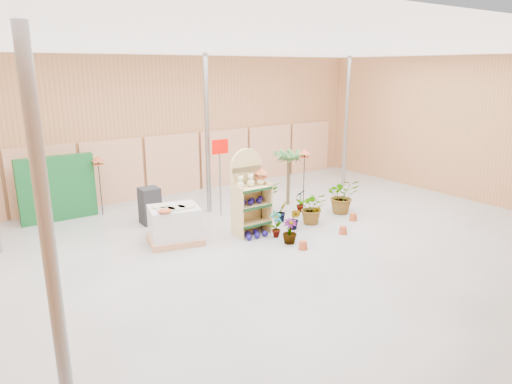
# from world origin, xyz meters

# --- Properties ---
(room) EXTENTS (15.20, 12.10, 4.70)m
(room) POSITION_xyz_m (0.00, 0.91, 2.21)
(room) COLOR gray
(room) RESTS_ON ground
(display_shelf) EXTENTS (0.92, 0.58, 2.18)m
(display_shelf) POSITION_xyz_m (-0.00, 1.39, 0.99)
(display_shelf) COLOR tan
(display_shelf) RESTS_ON ground
(teddy_bears) EXTENTS (0.80, 0.20, 0.33)m
(teddy_bears) POSITION_xyz_m (0.02, 1.29, 1.38)
(teddy_bears) COLOR beige
(teddy_bears) RESTS_ON display_shelf
(gazing_balls_shelf) EXTENTS (0.80, 0.27, 0.15)m
(gazing_balls_shelf) POSITION_xyz_m (-0.00, 1.27, 0.86)
(gazing_balls_shelf) COLOR #150D5E
(gazing_balls_shelf) RESTS_ON display_shelf
(gazing_balls_floor) EXTENTS (0.63, 0.39, 0.15)m
(gazing_balls_floor) POSITION_xyz_m (-0.10, 0.97, 0.07)
(gazing_balls_floor) COLOR #150D5E
(gazing_balls_floor) RESTS_ON ground
(pallet_stack) EXTENTS (1.46, 1.31, 0.93)m
(pallet_stack) POSITION_xyz_m (-1.88, 1.81, 0.45)
(pallet_stack) COLOR tan
(pallet_stack) RESTS_ON ground
(charcoal_planters) EXTENTS (0.50, 0.50, 1.00)m
(charcoal_planters) POSITION_xyz_m (-1.83, 3.47, 0.50)
(charcoal_planters) COLOR black
(charcoal_planters) RESTS_ON ground
(trellis_stock) EXTENTS (2.00, 0.30, 1.80)m
(trellis_stock) POSITION_xyz_m (-3.80, 5.20, 0.90)
(trellis_stock) COLOR #105221
(trellis_stock) RESTS_ON ground
(offer_sign) EXTENTS (0.50, 0.08, 2.20)m
(offer_sign) POSITION_xyz_m (0.10, 2.98, 1.57)
(offer_sign) COLOR gray
(offer_sign) RESTS_ON ground
(bird_table_front) EXTENTS (0.34, 0.34, 1.67)m
(bird_table_front) POSITION_xyz_m (0.33, 1.30, 1.54)
(bird_table_front) COLOR black
(bird_table_front) RESTS_ON ground
(bird_table_right) EXTENTS (0.34, 0.34, 1.87)m
(bird_table_right) POSITION_xyz_m (2.29, 1.93, 1.74)
(bird_table_right) COLOR black
(bird_table_right) RESTS_ON ground
(bird_table_back) EXTENTS (0.34, 0.34, 1.73)m
(bird_table_back) POSITION_xyz_m (-2.71, 4.94, 1.61)
(bird_table_back) COLOR black
(bird_table_back) RESTS_ON ground
(palm) EXTENTS (0.70, 0.70, 1.79)m
(palm) POSITION_xyz_m (2.36, 2.74, 1.53)
(palm) COLOR brown
(palm) RESTS_ON ground
(potted_plant_0) EXTENTS (0.36, 0.25, 0.69)m
(potted_plant_0) POSITION_xyz_m (0.35, 0.69, 0.34)
(potted_plant_0) COLOR #36622B
(potted_plant_0) RESTS_ON ground
(potted_plant_1) EXTENTS (0.37, 0.40, 0.57)m
(potted_plant_1) POSITION_xyz_m (1.10, 0.87, 0.29)
(potted_plant_1) COLOR #36622B
(potted_plant_1) RESTS_ON ground
(potted_plant_2) EXTENTS (1.08, 1.08, 0.91)m
(potted_plant_2) POSITION_xyz_m (1.80, 0.97, 0.45)
(potted_plant_2) COLOR #36622B
(potted_plant_2) RESTS_ON ground
(potted_plant_4) EXTENTS (0.41, 0.33, 0.69)m
(potted_plant_4) POSITION_xyz_m (2.22, 1.99, 0.34)
(potted_plant_4) COLOR #36622B
(potted_plant_4) RESTS_ON ground
(potted_plant_5) EXTENTS (0.38, 0.35, 0.58)m
(potted_plant_5) POSITION_xyz_m (1.21, 1.59, 0.29)
(potted_plant_5) COLOR #36622B
(potted_plant_5) RESTS_ON ground
(potted_plant_6) EXTENTS (0.88, 0.78, 0.91)m
(potted_plant_6) POSITION_xyz_m (1.29, 2.51, 0.46)
(potted_plant_6) COLOR #36622B
(potted_plant_6) RESTS_ON ground
(potted_plant_7) EXTENTS (0.47, 0.47, 0.61)m
(potted_plant_7) POSITION_xyz_m (0.37, 0.17, 0.31)
(potted_plant_7) COLOR #36622B
(potted_plant_7) RESTS_ON ground
(potted_plant_9) EXTENTS (0.29, 0.33, 0.52)m
(potted_plant_9) POSITION_xyz_m (1.86, 0.88, 0.26)
(potted_plant_9) COLOR #36622B
(potted_plant_9) RESTS_ON ground
(potted_plant_10) EXTENTS (1.22, 1.17, 1.04)m
(potted_plant_10) POSITION_xyz_m (3.14, 1.19, 0.52)
(potted_plant_10) COLOR #36622B
(potted_plant_10) RESTS_ON ground
(potted_plant_11) EXTENTS (0.50, 0.50, 0.64)m
(potted_plant_11) POSITION_xyz_m (0.69, 2.74, 0.32)
(potted_plant_11) COLOR #36622B
(potted_plant_11) RESTS_ON ground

